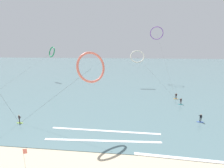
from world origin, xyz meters
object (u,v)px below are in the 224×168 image
(surfer_cobalt, at_px, (201,119))
(kite_coral, at_px, (91,67))
(surfer_teal, at_px, (181,102))
(kite_violet, at_px, (157,33))
(kite_ivory, at_px, (137,57))
(beach_flag, at_px, (25,157))
(kite_emerald, at_px, (52,52))
(surfer_amber, at_px, (176,96))
(surfer_lime, at_px, (19,120))

(surfer_cobalt, bearing_deg, kite_coral, -6.96)
(surfer_teal, height_order, kite_coral, kite_coral)
(kite_violet, height_order, kite_ivory, kite_violet)
(surfer_teal, height_order, beach_flag, beach_flag)
(surfer_cobalt, distance_m, kite_emerald, 60.96)
(surfer_amber, relative_size, kite_emerald, 0.04)
(kite_ivory, distance_m, kite_coral, 36.72)
(kite_ivory, bearing_deg, kite_emerald, 169.20)
(kite_ivory, xyz_separation_m, kite_emerald, (-36.26, 6.80, 1.35))
(surfer_cobalt, relative_size, beach_flag, 0.54)
(surfer_cobalt, distance_m, beach_flag, 30.39)
(kite_ivory, relative_size, beach_flag, 5.33)
(surfer_teal, bearing_deg, beach_flag, -75.81)
(surfer_lime, relative_size, kite_violet, 0.06)
(surfer_amber, bearing_deg, surfer_cobalt, 134.04)
(kite_emerald, bearing_deg, surfer_cobalt, 1.49)
(kite_violet, relative_size, kite_ivory, 1.63)
(surfer_amber, height_order, kite_ivory, kite_ivory)
(surfer_amber, relative_size, kite_coral, 0.10)
(surfer_teal, distance_m, kite_emerald, 54.96)
(surfer_cobalt, relative_size, kite_ivory, 0.10)
(kite_violet, bearing_deg, kite_ivory, 68.05)
(kite_violet, bearing_deg, beach_flag, 83.57)
(surfer_cobalt, height_order, beach_flag, beach_flag)
(surfer_lime, bearing_deg, kite_emerald, 164.68)
(kite_ivory, bearing_deg, surfer_amber, -55.13)
(kite_emerald, bearing_deg, surfer_teal, 9.54)
(surfer_amber, bearing_deg, surfer_teal, 130.75)
(surfer_lime, distance_m, kite_ivory, 42.59)
(surfer_teal, relative_size, kite_violet, 0.06)
(surfer_cobalt, height_order, kite_emerald, kite_emerald)
(surfer_cobalt, distance_m, kite_ivory, 33.30)
(kite_violet, bearing_deg, surfer_teal, 110.49)
(surfer_cobalt, relative_size, kite_emerald, 0.04)
(kite_coral, xyz_separation_m, kite_emerald, (-27.30, 42.41, 1.14))
(kite_emerald, bearing_deg, kite_ivory, 28.36)
(kite_violet, xyz_separation_m, kite_ivory, (-8.15, -10.45, -9.05))
(surfer_cobalt, height_order, kite_ivory, kite_ivory)
(kite_violet, relative_size, kite_emerald, 0.61)
(surfer_amber, distance_m, surfer_cobalt, 14.56)
(kite_violet, bearing_deg, kite_coral, 85.63)
(surfer_lime, xyz_separation_m, kite_emerald, (-12.36, 40.50, 11.70))
(surfer_lime, relative_size, kite_coral, 0.10)
(surfer_amber, distance_m, kite_coral, 30.25)
(surfer_amber, xyz_separation_m, kite_ivory, (-10.57, 15.06, 10.34))
(surfer_amber, xyz_separation_m, surfer_cobalt, (0.64, -14.54, 0.00))
(kite_coral, distance_m, beach_flag, 14.60)
(surfer_amber, xyz_separation_m, kite_coral, (-19.53, -20.55, 10.55))
(surfer_teal, xyz_separation_m, beach_flag, (-25.35, -25.62, 1.25))
(surfer_cobalt, bearing_deg, surfer_lime, -16.89)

